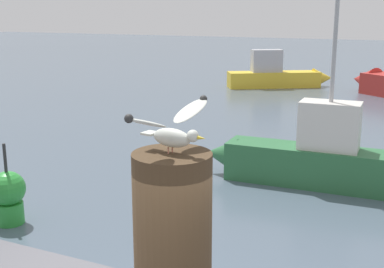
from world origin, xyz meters
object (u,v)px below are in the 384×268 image
object	(u,v)px
seagull	(172,129)
boat_yellow	(280,76)
mooring_post	(173,247)
boat_green	(305,156)
channel_buoy	(8,195)

from	to	relation	value
seagull	boat_yellow	bearing A→B (deg)	103.83
mooring_post	boat_green	world-z (taller)	boat_green
seagull	channel_buoy	size ratio (longest dim) A/B	0.52
boat_green	channel_buoy	xyz separation A→B (m)	(-3.82, -3.93, -0.10)
mooring_post	channel_buoy	bearing A→B (deg)	144.16
boat_green	channel_buoy	world-z (taller)	boat_green
mooring_post	boat_yellow	distance (m)	20.57
boat_yellow	channel_buoy	xyz separation A→B (m)	(0.19, -16.51, -0.03)
channel_buoy	mooring_post	bearing A→B (deg)	-35.84
seagull	boat_yellow	size ratio (longest dim) A/B	0.15
seagull	channel_buoy	world-z (taller)	seagull
boat_green	boat_yellow	distance (m)	13.20
mooring_post	channel_buoy	world-z (taller)	mooring_post
mooring_post	boat_yellow	world-z (taller)	mooring_post
seagull	boat_yellow	distance (m)	20.63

